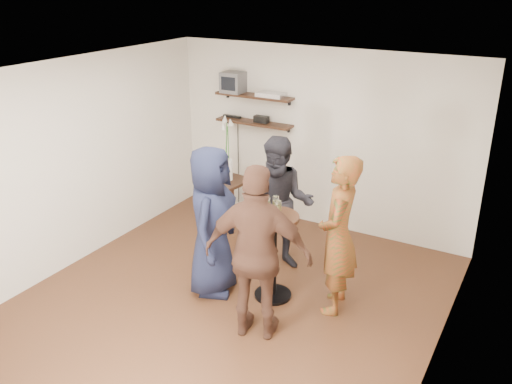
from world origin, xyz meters
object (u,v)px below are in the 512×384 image
crt_monitor (234,82)px  drinks_table (274,246)px  person_navy (212,221)px  dvd_deck (271,95)px  person_dark (280,204)px  person_brown (258,254)px  radio (261,119)px  side_table (228,186)px  person_plaid (338,235)px

crt_monitor → drinks_table: bearing=-48.8°
drinks_table → person_navy: (-0.69, -0.21, 0.23)m
dvd_deck → drinks_table: (1.09, -1.97, -1.24)m
person_dark → person_brown: (0.45, -1.36, 0.07)m
crt_monitor → drinks_table: (1.72, -1.97, -1.36)m
radio → person_brown: size_ratio=0.12×
crt_monitor → person_brown: (1.91, -2.66, -1.09)m
person_dark → person_navy: 0.98m
radio → person_navy: size_ratio=0.12×
radio → person_navy: 2.34m
radio → side_table: radio is taller
person_navy → person_brown: size_ratio=0.96×
dvd_deck → side_table: size_ratio=0.61×
person_dark → dvd_deck: bearing=101.5°
dvd_deck → person_dark: (0.83, -1.30, -1.04)m
person_navy → dvd_deck: bearing=-6.4°
crt_monitor → dvd_deck: 0.64m
radio → person_plaid: size_ratio=0.12×
drinks_table → person_brown: size_ratio=0.55×
dvd_deck → drinks_table: dvd_deck is taller
crt_monitor → dvd_deck: size_ratio=0.80×
side_table → dvd_deck: bearing=41.8°
person_navy → person_dark: bearing=-42.9°
crt_monitor → side_table: size_ratio=0.49×
person_navy → radio: bearing=-2.5°
drinks_table → person_brown: 0.77m
dvd_deck → radio: bearing=180.0°
crt_monitor → side_table: 1.54m
crt_monitor → drinks_table: crt_monitor is taller
crt_monitor → person_plaid: crt_monitor is taller
drinks_table → person_brown: person_brown is taller
side_table → person_dark: size_ratio=0.38×
person_dark → person_brown: person_brown is taller
drinks_table → person_dark: (-0.26, 0.67, 0.20)m
dvd_deck → person_navy: (0.41, -2.18, -1.01)m
radio → drinks_table: (1.25, -1.97, -0.86)m
side_table → person_dark: bearing=-33.2°
crt_monitor → person_navy: crt_monitor is taller
person_plaid → side_table: bearing=-133.1°
dvd_deck → person_dark: dvd_deck is taller
dvd_deck → radio: (-0.16, 0.00, -0.38)m
person_plaid → person_brown: bearing=-43.3°
dvd_deck → radio: dvd_deck is taller
side_table → person_plaid: person_plaid is taller
dvd_deck → radio: size_ratio=1.82×
side_table → drinks_table: size_ratio=0.63×
crt_monitor → person_brown: 3.45m
crt_monitor → person_brown: size_ratio=0.17×
drinks_table → radio: bearing=122.5°
side_table → person_brown: person_brown is taller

